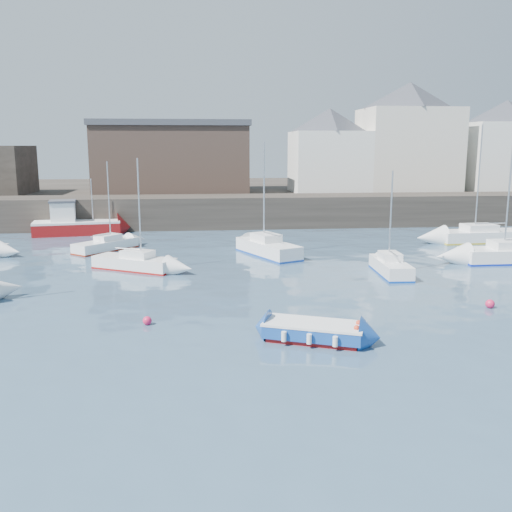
{
  "coord_description": "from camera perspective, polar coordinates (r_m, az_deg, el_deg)",
  "views": [
    {
      "loc": [
        -3.29,
        -20.38,
        7.83
      ],
      "look_at": [
        0.0,
        12.0,
        1.5
      ],
      "focal_mm": 40.0,
      "sensor_mm": 36.0,
      "label": 1
    }
  ],
  "objects": [
    {
      "name": "sailboat_c",
      "position": [
        36.13,
        13.31,
        -1.03
      ],
      "size": [
        1.76,
        4.87,
        6.33
      ],
      "color": "white",
      "rests_on": "ground"
    },
    {
      "name": "buoy_mid",
      "position": [
        30.31,
        22.33,
        -4.82
      ],
      "size": [
        0.44,
        0.44,
        0.44
      ],
      "primitive_type": "sphere",
      "color": "#DB1E4D",
      "rests_on": "ground"
    },
    {
      "name": "bldg_east_b",
      "position": [
        70.75,
        23.58,
        10.14
      ],
      "size": [
        11.88,
        11.88,
        9.95
      ],
      "color": "white",
      "rests_on": "land_strip"
    },
    {
      "name": "sailboat_h",
      "position": [
        44.55,
        -14.77,
        1.08
      ],
      "size": [
        4.66,
        4.99,
        6.67
      ],
      "color": "white",
      "rests_on": "ground"
    },
    {
      "name": "blue_dinghy",
      "position": [
        23.46,
        5.8,
        -7.44
      ],
      "size": [
        4.4,
        3.14,
        0.77
      ],
      "color": "maroon",
      "rests_on": "ground"
    },
    {
      "name": "sailboat_f",
      "position": [
        41.11,
        1.2,
        0.83
      ],
      "size": [
        4.38,
        6.47,
        8.07
      ],
      "color": "white",
      "rests_on": "ground"
    },
    {
      "name": "bldg_east_a",
      "position": [
        66.59,
        14.97,
        11.48
      ],
      "size": [
        13.36,
        13.36,
        11.8
      ],
      "color": "beige",
      "rests_on": "land_strip"
    },
    {
      "name": "land_strip",
      "position": [
        73.74,
        -3.24,
        5.99
      ],
      "size": [
        90.0,
        32.0,
        2.8
      ],
      "primitive_type": "cube",
      "color": "#28231E",
      "rests_on": "ground"
    },
    {
      "name": "sailboat_g",
      "position": [
        50.52,
        21.68,
        1.92
      ],
      "size": [
        7.61,
        2.87,
        9.46
      ],
      "color": "white",
      "rests_on": "ground"
    },
    {
      "name": "bldg_east_d",
      "position": [
        63.51,
        7.32,
        10.5
      ],
      "size": [
        11.14,
        11.14,
        8.95
      ],
      "color": "white",
      "rests_on": "land_strip"
    },
    {
      "name": "warehouse",
      "position": [
        63.45,
        -8.37,
        9.8
      ],
      "size": [
        16.4,
        10.4,
        7.6
      ],
      "color": "#3D2D26",
      "rests_on": "land_strip"
    },
    {
      "name": "sailboat_b",
      "position": [
        37.27,
        -12.04,
        -0.64
      ],
      "size": [
        5.64,
        4.26,
        7.07
      ],
      "color": "white",
      "rests_on": "ground"
    },
    {
      "name": "water",
      "position": [
        22.08,
        3.2,
        -9.78
      ],
      "size": [
        220.0,
        220.0,
        0.0
      ],
      "primitive_type": "plane",
      "color": "#2D4760",
      "rests_on": "ground"
    },
    {
      "name": "fishing_boat",
      "position": [
        53.46,
        -17.74,
        3.09
      ],
      "size": [
        7.79,
        3.91,
        4.94
      ],
      "color": "maroon",
      "rests_on": "ground"
    },
    {
      "name": "quay_wall",
      "position": [
        55.84,
        -2.4,
        4.49
      ],
      "size": [
        90.0,
        5.0,
        3.0
      ],
      "primitive_type": "cube",
      "color": "#28231E",
      "rests_on": "ground"
    },
    {
      "name": "buoy_near",
      "position": [
        25.96,
        -10.81,
        -6.76
      ],
      "size": [
        0.4,
        0.4,
        0.4
      ],
      "primitive_type": "sphere",
      "color": "#DB1E4D",
      "rests_on": "ground"
    },
    {
      "name": "buoy_far",
      "position": [
        40.5,
        2.69,
        -0.15
      ],
      "size": [
        0.44,
        0.44,
        0.44
      ],
      "primitive_type": "sphere",
      "color": "#DB1E4D",
      "rests_on": "ground"
    }
  ]
}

